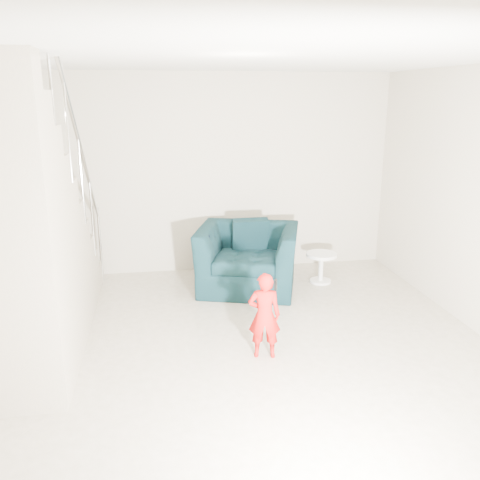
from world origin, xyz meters
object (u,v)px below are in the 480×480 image
Objects in this scene: side_table at (321,263)px; staircase at (20,260)px; armchair at (248,258)px; toddler at (264,315)px.

staircase is (-3.36, -1.40, 0.68)m from side_table.
staircase is (-2.37, -1.36, 0.55)m from armchair.
armchair is 0.34× the size of staircase.
staircase reaches higher than toddler.
side_table is at bearing -112.23° from toddler.
armchair is at bearing -85.26° from toddler.
armchair is 3.07× the size of side_table.
toddler is at bearing -10.95° from staircase.
staircase is at bearing -157.36° from side_table.
toddler is 2.30m from staircase.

